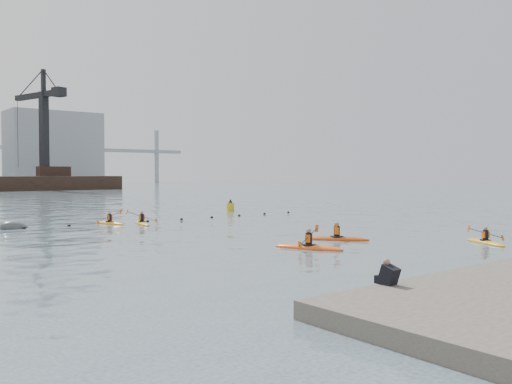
# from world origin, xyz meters

# --- Properties ---
(ground) EXTENTS (400.00, 400.00, 0.00)m
(ground) POSITION_xyz_m (0.00, 0.00, 0.00)
(ground) COLOR #3B4C57
(ground) RESTS_ON ground
(float_line) EXTENTS (33.24, 0.73, 0.24)m
(float_line) POSITION_xyz_m (-0.50, 22.53, 0.03)
(float_line) COLOR black
(float_line) RESTS_ON ground
(kayaker_0) EXTENTS (2.29, 3.58, 1.24)m
(kayaker_0) POSITION_xyz_m (0.38, 3.69, 0.11)
(kayaker_0) COLOR #F05816
(kayaker_0) RESTS_ON ground
(kayaker_1) EXTENTS (2.04, 3.15, 1.12)m
(kayaker_1) POSITION_xyz_m (9.29, -0.67, 0.10)
(kayaker_1) COLOR orange
(kayaker_1) RESTS_ON ground
(kayaker_3) EXTENTS (2.34, 3.50, 1.26)m
(kayaker_3) POSITION_xyz_m (-0.29, 20.66, 0.10)
(kayaker_3) COLOR gold
(kayaker_3) RESTS_ON ground
(kayaker_4) EXTENTS (2.92, 3.23, 1.21)m
(kayaker_4) POSITION_xyz_m (4.06, 5.26, 0.11)
(kayaker_4) COLOR #BF4512
(kayaker_4) RESTS_ON ground
(kayaker_5) EXTENTS (2.20, 3.30, 1.19)m
(kayaker_5) POSITION_xyz_m (-2.02, 22.45, 0.10)
(kayaker_5) COLOR orange
(kayaker_5) RESTS_ON ground
(mooring_buoy) EXTENTS (2.37, 1.60, 1.40)m
(mooring_buoy) POSITION_xyz_m (-8.47, 23.25, 0.00)
(mooring_buoy) COLOR #3B3D40
(mooring_buoy) RESTS_ON ground
(nav_buoy) EXTENTS (0.75, 0.75, 1.37)m
(nav_buoy) POSITION_xyz_m (12.98, 28.00, 0.41)
(nav_buoy) COLOR yellow
(nav_buoy) RESTS_ON ground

